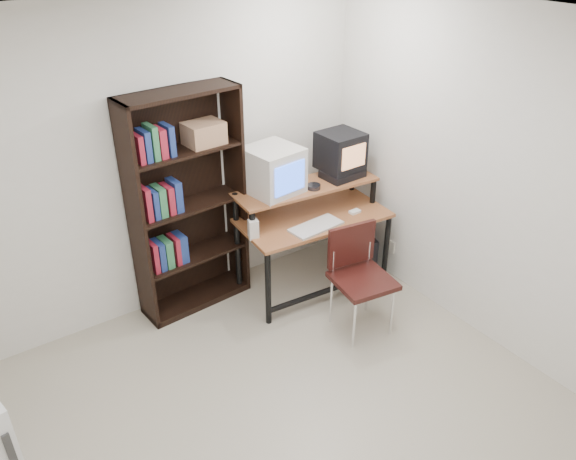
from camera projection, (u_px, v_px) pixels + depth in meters
floor at (290, 450)px, 3.68m from camera, size 4.00×4.00×0.01m
ceiling at (291, 39)px, 2.40m from camera, size 4.00×4.00×0.01m
back_wall at (147, 168)px, 4.47m from camera, size 4.00×0.01×2.60m
right_wall at (518, 195)px, 4.04m from camera, size 0.01×4.00×2.60m
computer_desk at (312, 219)px, 4.99m from camera, size 1.37×0.77×0.98m
crt_monitor at (273, 171)px, 4.75m from camera, size 0.47×0.48×0.40m
vcr at (342, 174)px, 5.08m from camera, size 0.37×0.28×0.08m
crt_tv at (340, 151)px, 5.02m from camera, size 0.37×0.37×0.34m
cd_spindle at (314, 187)px, 4.87m from camera, size 0.13×0.13×0.05m
keyboard at (316, 227)px, 4.78m from camera, size 0.49×0.25×0.03m
mousepad at (354, 215)px, 5.01m from camera, size 0.26×0.24×0.01m
mouse at (355, 212)px, 5.01m from camera, size 0.10×0.06×0.03m
desk_speaker at (253, 229)px, 4.61m from camera, size 0.10×0.09×0.17m
pc_tower at (358, 251)px, 5.44m from camera, size 0.32×0.49×0.42m
school_chair at (359, 268)px, 4.56m from camera, size 0.51×0.51×0.90m
bookshelf at (186, 202)px, 4.65m from camera, size 0.98×0.39×1.92m
wall_outlet at (391, 247)px, 5.35m from camera, size 0.02×0.08×0.12m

